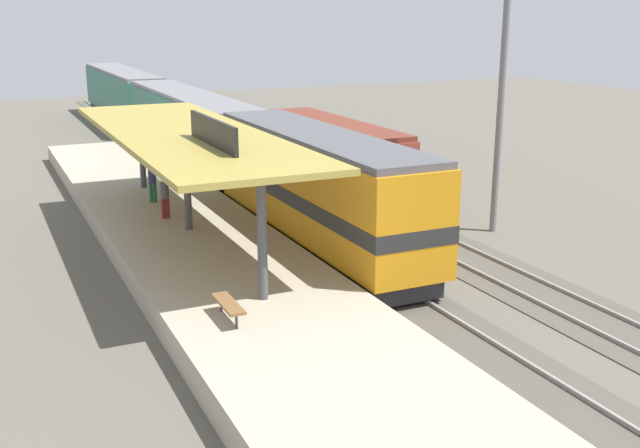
# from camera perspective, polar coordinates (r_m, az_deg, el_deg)

# --- Properties ---
(ground_plane) EXTENTS (120.00, 120.00, 0.00)m
(ground_plane) POSITION_cam_1_polar(r_m,az_deg,el_deg) (31.62, 1.73, -0.57)
(ground_plane) COLOR #5B564C
(track_near) EXTENTS (3.20, 110.00, 0.16)m
(track_near) POSITION_cam_1_polar(r_m,az_deg,el_deg) (30.80, -1.59, -0.95)
(track_near) COLOR #4E4941
(track_near) RESTS_ON ground
(track_far) EXTENTS (3.20, 110.00, 0.16)m
(track_far) POSITION_cam_1_polar(r_m,az_deg,el_deg) (32.82, 5.79, 0.03)
(track_far) COLOR #4E4941
(track_far) RESTS_ON ground
(platform) EXTENTS (6.00, 44.00, 0.90)m
(platform) POSITION_cam_1_polar(r_m,az_deg,el_deg) (29.24, -9.90, -1.25)
(platform) COLOR #A89E89
(platform) RESTS_ON ground
(station_canopy) EXTENTS (5.20, 18.00, 4.70)m
(station_canopy) POSITION_cam_1_polar(r_m,az_deg,el_deg) (28.24, -10.24, 6.65)
(station_canopy) COLOR #47474C
(station_canopy) RESTS_ON platform
(platform_bench) EXTENTS (0.44, 1.70, 0.50)m
(platform_bench) POSITION_cam_1_polar(r_m,az_deg,el_deg) (20.35, -7.00, -6.10)
(platform_bench) COLOR #333338
(platform_bench) RESTS_ON platform
(locomotive) EXTENTS (2.93, 14.43, 4.44)m
(locomotive) POSITION_cam_1_polar(r_m,az_deg,el_deg) (28.61, -0.20, 2.68)
(locomotive) COLOR #28282D
(locomotive) RESTS_ON track_near
(passenger_carriage_front) EXTENTS (2.90, 20.00, 4.24)m
(passenger_carriage_front) POSITION_cam_1_polar(r_m,az_deg,el_deg) (45.33, -9.87, 7.19)
(passenger_carriage_front) COLOR #28282D
(passenger_carriage_front) RESTS_ON track_near
(passenger_carriage_rear) EXTENTS (2.90, 20.00, 4.24)m
(passenger_carriage_rear) POSITION_cam_1_polar(r_m,az_deg,el_deg) (65.49, -14.80, 9.48)
(passenger_carriage_rear) COLOR #28282D
(passenger_carriage_rear) RESTS_ON track_near
(freight_car) EXTENTS (2.80, 12.00, 3.54)m
(freight_car) POSITION_cam_1_polar(r_m,az_deg,el_deg) (37.92, 0.89, 5.25)
(freight_car) COLOR #28282D
(freight_car) RESTS_ON track_far
(light_mast) EXTENTS (1.10, 1.10, 11.70)m
(light_mast) POSITION_cam_1_polar(r_m,az_deg,el_deg) (31.28, 13.98, 14.42)
(light_mast) COLOR slate
(light_mast) RESTS_ON ground
(person_waiting) EXTENTS (0.34, 0.34, 1.71)m
(person_waiting) POSITION_cam_1_polar(r_m,az_deg,el_deg) (30.63, -11.74, 2.16)
(person_waiting) COLOR maroon
(person_waiting) RESTS_ON platform
(person_walking) EXTENTS (0.34, 0.34, 1.71)m
(person_walking) POSITION_cam_1_polar(r_m,az_deg,el_deg) (33.40, -12.67, 3.22)
(person_walking) COLOR #23603D
(person_walking) RESTS_ON platform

